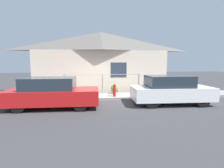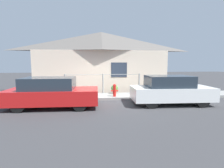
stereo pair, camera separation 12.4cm
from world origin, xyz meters
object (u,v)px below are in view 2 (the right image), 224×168
(car_left, at_px, (52,93))
(car_right, at_px, (171,90))
(fire_hydrant, at_px, (115,90))
(potted_plant_near_hydrant, at_px, (115,89))

(car_left, bearing_deg, car_right, 1.45)
(fire_hydrant, bearing_deg, potted_plant_near_hydrant, 82.50)
(fire_hydrant, distance_m, potted_plant_near_hydrant, 0.99)
(car_right, xyz_separation_m, fire_hydrant, (-2.67, 1.66, -0.20))
(car_right, relative_size, potted_plant_near_hydrant, 7.18)
(fire_hydrant, bearing_deg, car_right, -31.78)
(car_right, relative_size, fire_hydrant, 5.47)
(car_left, bearing_deg, fire_hydrant, 28.92)
(car_left, xyz_separation_m, fire_hydrant, (3.19, 1.66, -0.18))
(car_right, distance_m, potted_plant_near_hydrant, 3.67)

